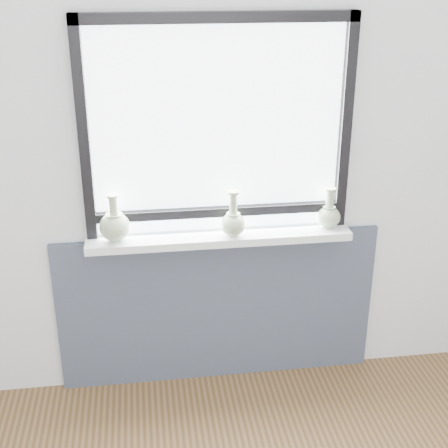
{
  "coord_description": "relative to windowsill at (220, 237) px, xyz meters",
  "views": [
    {
      "loc": [
        -0.37,
        -1.1,
        2.16
      ],
      "look_at": [
        0.0,
        1.55,
        1.02
      ],
      "focal_mm": 50.0,
      "sensor_mm": 36.0,
      "label": 1
    }
  ],
  "objects": [
    {
      "name": "back_wall",
      "position": [
        0.0,
        0.1,
        0.42
      ],
      "size": [
        3.6,
        0.02,
        2.6
      ],
      "primitive_type": "cube",
      "color": "silver",
      "rests_on": "ground"
    },
    {
      "name": "apron_panel",
      "position": [
        0.0,
        0.07,
        -0.45
      ],
      "size": [
        1.7,
        0.03,
        0.86
      ],
      "primitive_type": "cube",
      "color": "#3C4456",
      "rests_on": "ground"
    },
    {
      "name": "windowsill",
      "position": [
        0.0,
        0.0,
        0.0
      ],
      "size": [
        1.32,
        0.18,
        0.04
      ],
      "primitive_type": "cube",
      "color": "white",
      "rests_on": "apron_panel"
    },
    {
      "name": "window",
      "position": [
        0.0,
        0.06,
        0.56
      ],
      "size": [
        1.3,
        0.06,
        1.05
      ],
      "color": "black",
      "rests_on": "windowsill"
    },
    {
      "name": "vase_a",
      "position": [
        -0.51,
        -0.0,
        0.1
      ],
      "size": [
        0.15,
        0.15,
        0.23
      ],
      "rotation": [
        0.0,
        0.0,
        0.09
      ],
      "color": "#A5BB91",
      "rests_on": "windowsill"
    },
    {
      "name": "vase_b",
      "position": [
        0.06,
        -0.03,
        0.09
      ],
      "size": [
        0.13,
        0.13,
        0.23
      ],
      "rotation": [
        0.0,
        0.0,
        0.02
      ],
      "color": "#A5BB91",
      "rests_on": "windowsill"
    },
    {
      "name": "vase_c",
      "position": [
        0.56,
        0.01,
        0.09
      ],
      "size": [
        0.12,
        0.12,
        0.21
      ],
      "rotation": [
        0.0,
        0.0,
        -0.29
      ],
      "color": "#A5BB91",
      "rests_on": "windowsill"
    }
  ]
}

